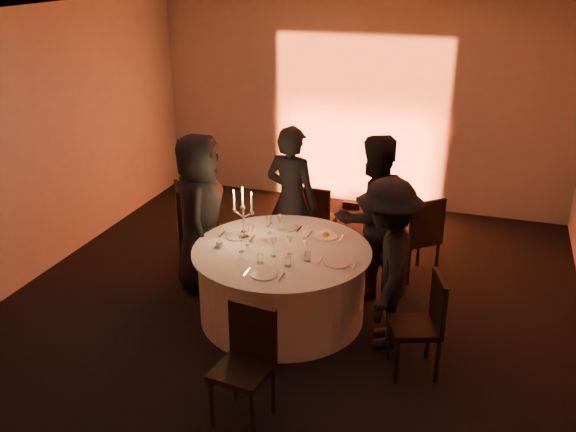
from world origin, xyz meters
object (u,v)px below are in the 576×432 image
(chair_right, at_px, (424,319))
(guest_left, at_px, (200,213))
(chair_back_left, at_px, (317,216))
(coffee_cup, at_px, (220,244))
(chair_back_right, at_px, (420,234))
(guest_back_left, at_px, (292,201))
(candelabra, at_px, (243,220))
(banquet_table, at_px, (282,283))
(chair_front, at_px, (247,357))
(chair_left, at_px, (189,221))
(guest_right, at_px, (387,264))
(guest_back_right, at_px, (372,217))

(chair_right, height_order, guest_left, guest_left)
(chair_back_left, height_order, coffee_cup, chair_back_left)
(chair_right, distance_m, guest_left, 2.71)
(chair_back_right, relative_size, guest_back_left, 0.57)
(coffee_cup, height_order, candelabra, candelabra)
(coffee_cup, bearing_deg, banquet_table, 13.93)
(chair_back_right, bearing_deg, guest_left, -18.58)
(banquet_table, distance_m, candelabra, 0.76)
(chair_right, height_order, chair_front, chair_front)
(chair_back_right, bearing_deg, chair_left, -29.33)
(chair_back_right, xyz_separation_m, guest_right, (-0.14, -1.42, 0.27))
(chair_back_left, relative_size, guest_left, 0.50)
(chair_right, xyz_separation_m, guest_back_right, (-0.74, 1.30, 0.37))
(chair_back_left, bearing_deg, chair_back_right, 169.19)
(chair_back_left, height_order, chair_back_right, chair_back_right)
(chair_front, xyz_separation_m, candelabra, (-0.68, 1.66, 0.43))
(guest_left, height_order, guest_back_right, guest_back_right)
(chair_left, height_order, guest_back_right, guest_back_right)
(chair_front, distance_m, guest_back_left, 2.61)
(chair_left, bearing_deg, guest_back_right, -119.70)
(chair_left, relative_size, chair_front, 1.07)
(banquet_table, height_order, guest_left, guest_left)
(chair_back_right, xyz_separation_m, chair_right, (0.27, -1.78, -0.03))
(chair_back_right, height_order, guest_back_left, guest_back_left)
(guest_back_left, relative_size, guest_right, 1.06)
(chair_back_left, xyz_separation_m, chair_back_right, (1.30, -0.31, 0.07))
(guest_right, bearing_deg, guest_left, -110.14)
(chair_left, xyz_separation_m, chair_back_left, (1.33, 0.84, -0.09))
(coffee_cup, bearing_deg, chair_right, -9.22)
(chair_back_left, bearing_deg, candelabra, 78.05)
(guest_left, bearing_deg, guest_back_right, -94.90)
(chair_back_right, bearing_deg, guest_back_right, 5.07)
(chair_right, bearing_deg, chair_back_right, 168.60)
(chair_back_left, bearing_deg, banquet_table, 95.52)
(guest_left, xyz_separation_m, guest_back_left, (0.83, 0.67, -0.01))
(chair_back_left, xyz_separation_m, guest_back_left, (-0.15, -0.57, 0.39))
(banquet_table, bearing_deg, chair_back_left, 92.88)
(guest_right, bearing_deg, chair_left, -116.85)
(guest_left, distance_m, candelabra, 0.65)
(chair_back_left, bearing_deg, coffee_cup, 75.84)
(guest_back_left, bearing_deg, chair_back_left, -92.20)
(guest_back_left, distance_m, guest_right, 1.75)
(guest_right, height_order, candelabra, guest_right)
(chair_left, relative_size, chair_back_right, 1.03)
(guest_right, relative_size, candelabra, 2.92)
(chair_front, bearing_deg, chair_back_left, 103.13)
(chair_back_right, bearing_deg, banquet_table, 5.89)
(chair_back_left, height_order, guest_back_right, guest_back_right)
(guest_left, distance_m, guest_right, 2.19)
(chair_back_right, height_order, guest_left, guest_left)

